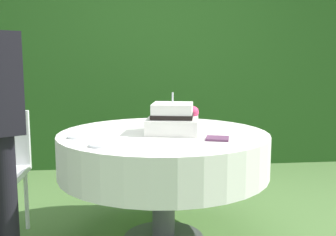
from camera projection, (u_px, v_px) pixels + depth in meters
The scene contains 6 objects.
foliage_hedge at pixel (145, 59), 4.76m from camera, with size 6.03×0.47×2.54m, color #28561E.
cake_table at pixel (163, 153), 2.71m from camera, with size 1.42×1.42×0.77m.
wedding_cake at pixel (173, 119), 2.68m from camera, with size 0.40×0.40×0.27m.
serving_plate_near at pixel (101, 145), 2.27m from camera, with size 0.14×0.14×0.01m, color white.
serving_plate_far at pixel (77, 137), 2.51m from camera, with size 0.12×0.12×0.01m, color white.
napkin_stack at pixel (217, 138), 2.45m from camera, with size 0.14×0.14×0.01m, color #603856.
Camera 1 is at (-0.27, -2.64, 1.25)m, focal length 42.65 mm.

